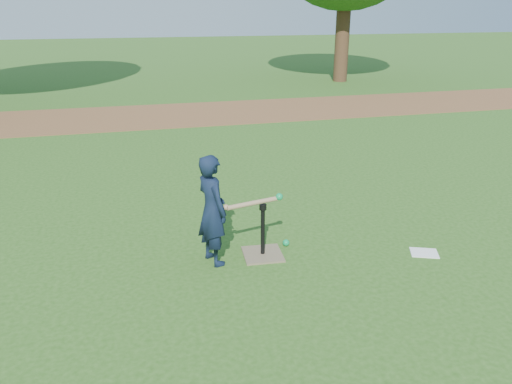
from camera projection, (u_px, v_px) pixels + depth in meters
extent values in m
plane|color=#285116|center=(237.00, 242.00, 5.91)|extent=(80.00, 80.00, 0.00)
cube|color=brown|center=(174.00, 115.00, 12.71)|extent=(24.00, 3.00, 0.01)
imported|color=black|center=(212.00, 210.00, 5.27)|extent=(0.43, 0.52, 1.22)
sphere|color=#0D934F|center=(286.00, 243.00, 5.81)|extent=(0.08, 0.08, 0.08)
cube|color=white|center=(424.00, 253.00, 5.65)|extent=(0.37, 0.33, 0.01)
cube|color=#76654B|center=(263.00, 254.00, 5.61)|extent=(0.46, 0.46, 0.02)
cylinder|color=black|center=(263.00, 231.00, 5.51)|extent=(0.05, 0.05, 0.55)
cylinder|color=black|center=(263.00, 207.00, 5.41)|extent=(0.08, 0.08, 0.06)
cylinder|color=#A4825F|center=(253.00, 203.00, 5.34)|extent=(0.60, 0.19, 0.05)
sphere|color=#A4825F|center=(226.00, 207.00, 5.23)|extent=(0.06, 0.06, 0.06)
sphere|color=#0D934F|center=(279.00, 197.00, 5.45)|extent=(0.08, 0.08, 0.08)
cylinder|color=#382316|center=(343.00, 32.00, 17.70)|extent=(0.50, 0.50, 3.42)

